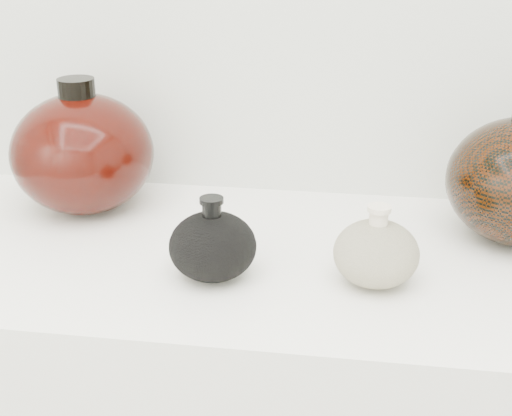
# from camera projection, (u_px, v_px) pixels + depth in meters

# --- Properties ---
(room) EXTENTS (3.04, 2.42, 2.64)m
(room) POSITION_uv_depth(u_px,v_px,m) (99.00, 100.00, 0.26)
(room) COLOR slate
(room) RESTS_ON ground
(black_gourd_vase) EXTENTS (0.14, 0.14, 0.12)m
(black_gourd_vase) POSITION_uv_depth(u_px,v_px,m) (213.00, 246.00, 0.95)
(black_gourd_vase) COLOR black
(black_gourd_vase) RESTS_ON display_counter
(cream_gourd_vase) EXTENTS (0.15, 0.15, 0.11)m
(cream_gourd_vase) POSITION_uv_depth(u_px,v_px,m) (376.00, 253.00, 0.94)
(cream_gourd_vase) COLOR #BDAF94
(cream_gourd_vase) RESTS_ON display_counter
(left_round_pot) EXTENTS (0.25, 0.25, 0.22)m
(left_round_pot) POSITION_uv_depth(u_px,v_px,m) (83.00, 153.00, 1.15)
(left_round_pot) COLOR black
(left_round_pot) RESTS_ON display_counter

